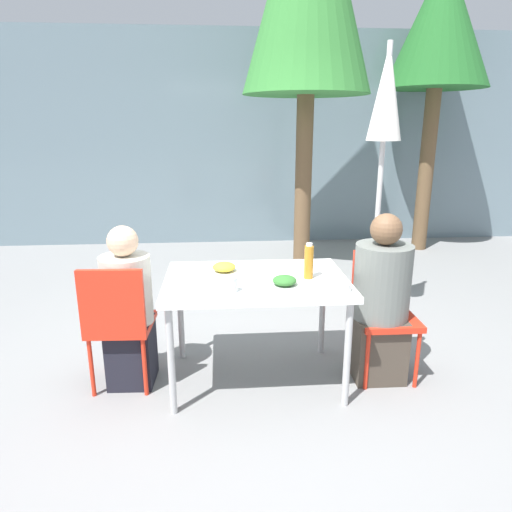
# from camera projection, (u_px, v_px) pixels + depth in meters

# --- Properties ---
(ground_plane) EXTENTS (24.00, 24.00, 0.00)m
(ground_plane) POSITION_uv_depth(u_px,v_px,m) (256.00, 379.00, 3.18)
(ground_plane) COLOR gray
(building_facade) EXTENTS (10.00, 0.20, 3.00)m
(building_facade) POSITION_uv_depth(u_px,v_px,m) (234.00, 140.00, 6.65)
(building_facade) COLOR slate
(building_facade) RESTS_ON ground
(dining_table) EXTENTS (1.19, 0.82, 0.74)m
(dining_table) POSITION_uv_depth(u_px,v_px,m) (256.00, 287.00, 3.00)
(dining_table) COLOR white
(dining_table) RESTS_ON ground
(chair_left) EXTENTS (0.42, 0.42, 0.87)m
(chair_left) POSITION_uv_depth(u_px,v_px,m) (118.00, 318.00, 2.94)
(chair_left) COLOR red
(chair_left) RESTS_ON ground
(person_left) EXTENTS (0.33, 0.33, 1.10)m
(person_left) POSITION_uv_depth(u_px,v_px,m) (128.00, 312.00, 3.01)
(person_left) COLOR black
(person_left) RESTS_ON ground
(chair_right) EXTENTS (0.41, 0.41, 0.87)m
(chair_right) POSITION_uv_depth(u_px,v_px,m) (383.00, 304.00, 3.18)
(chair_right) COLOR red
(chair_right) RESTS_ON ground
(person_right) EXTENTS (0.38, 0.38, 1.16)m
(person_right) POSITION_uv_depth(u_px,v_px,m) (380.00, 304.00, 3.09)
(person_right) COLOR #473D33
(person_right) RESTS_ON ground
(closed_umbrella) EXTENTS (0.36, 0.36, 2.34)m
(closed_umbrella) POSITION_uv_depth(u_px,v_px,m) (384.00, 122.00, 3.67)
(closed_umbrella) COLOR #333333
(closed_umbrella) RESTS_ON ground
(plate_0) EXTENTS (0.28, 0.28, 0.08)m
(plate_0) POSITION_uv_depth(u_px,v_px,m) (224.00, 269.00, 3.07)
(plate_0) COLOR white
(plate_0) RESTS_ON dining_table
(plate_1) EXTENTS (0.27, 0.27, 0.07)m
(plate_1) POSITION_uv_depth(u_px,v_px,m) (285.00, 283.00, 2.81)
(plate_1) COLOR white
(plate_1) RESTS_ON dining_table
(bottle) EXTENTS (0.06, 0.06, 0.24)m
(bottle) POSITION_uv_depth(u_px,v_px,m) (309.00, 261.00, 2.95)
(bottle) COLOR #B7751E
(bottle) RESTS_ON dining_table
(drinking_cup) EXTENTS (0.07, 0.07, 0.09)m
(drinking_cup) POSITION_uv_depth(u_px,v_px,m) (232.00, 284.00, 2.72)
(drinking_cup) COLOR silver
(drinking_cup) RESTS_ON dining_table
(salad_bowl) EXTENTS (0.17, 0.17, 0.05)m
(salad_bowl) POSITION_uv_depth(u_px,v_px,m) (337.00, 286.00, 2.75)
(salad_bowl) COLOR white
(salad_bowl) RESTS_ON dining_table
(tree_behind_left) EXTENTS (1.33, 1.33, 3.78)m
(tree_behind_left) POSITION_uv_depth(u_px,v_px,m) (441.00, 26.00, 5.77)
(tree_behind_left) COLOR brown
(tree_behind_left) RESTS_ON ground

